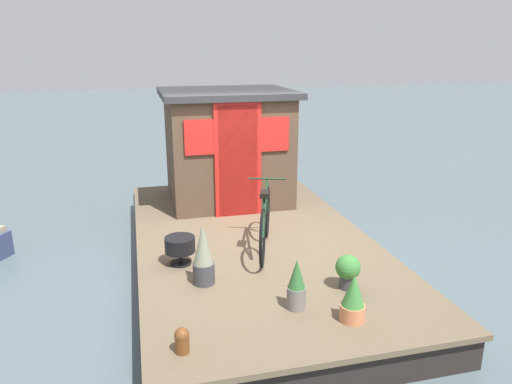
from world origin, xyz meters
The scene contains 10 objects.
ground_plane centered at (0.00, 0.00, 0.00)m, with size 60.00×60.00×0.00m, color #4C5B60.
houseboat_deck centered at (0.00, 0.00, 0.21)m, with size 5.74×3.13×0.41m.
houseboat_cabin centered at (1.75, 0.00, 1.35)m, with size 1.87×2.12×1.85m.
bicycle centered at (-0.48, -0.05, 0.80)m, with size 1.60×0.66×0.85m.
potted_plant_mint centered at (-1.71, -0.64, 0.63)m, with size 0.27×0.27×0.38m.
potted_plant_fern centered at (-1.21, 0.85, 0.74)m, with size 0.24×0.24×0.70m.
potted_plant_ivy centered at (-2.31, -0.42, 0.64)m, with size 0.24×0.24×0.48m.
potted_plant_rosemary centered at (-1.97, 0.03, 0.66)m, with size 0.19×0.19×0.53m.
charcoal_grill centered at (-0.65, 1.05, 0.65)m, with size 0.36×0.36×0.34m.
mooring_bollard centered at (-2.43, 1.22, 0.53)m, with size 0.13×0.13×0.23m.
Camera 1 is at (-6.05, 1.48, 2.93)m, focal length 33.90 mm.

